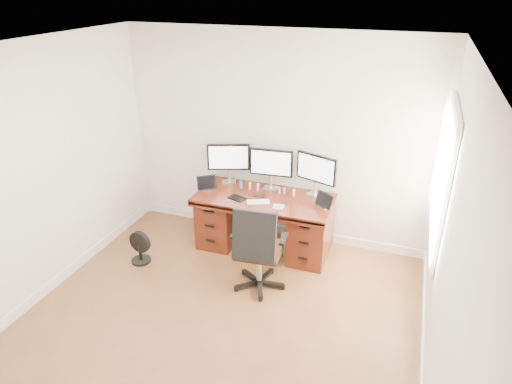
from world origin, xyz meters
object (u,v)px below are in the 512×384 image
(office_chair, at_px, (258,262))
(keyboard, at_px, (258,202))
(floor_fan, at_px, (140,248))
(desk, at_px, (265,220))
(monitor_center, at_px, (271,164))

(office_chair, relative_size, keyboard, 3.87)
(office_chair, distance_m, keyboard, 0.79)
(office_chair, relative_size, floor_fan, 2.57)
(desk, distance_m, monitor_center, 0.72)
(keyboard, bearing_deg, monitor_center, 63.67)
(floor_fan, xyz_separation_m, keyboard, (1.33, 0.62, 0.56))
(desk, bearing_deg, office_chair, -76.30)
(office_chair, bearing_deg, keyboard, 103.91)
(monitor_center, bearing_deg, office_chair, -84.11)
(desk, height_order, floor_fan, desk)
(monitor_center, distance_m, keyboard, 0.55)
(floor_fan, bearing_deg, monitor_center, 44.68)
(office_chair, height_order, keyboard, office_chair)
(monitor_center, bearing_deg, keyboard, -96.80)
(monitor_center, relative_size, keyboard, 2.02)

